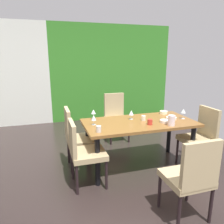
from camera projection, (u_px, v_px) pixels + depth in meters
name	position (u px, v px, depth m)	size (l,w,h in m)	color
ground_plane	(103.00, 175.00, 3.24)	(5.43, 6.02, 0.02)	#2C2221
back_panel_interior	(3.00, 75.00, 5.18)	(2.13, 0.10, 2.52)	silver
garden_window_panel	(112.00, 73.00, 5.97)	(3.30, 0.10, 2.52)	#347D26
dining_table	(139.00, 127.00, 3.32)	(1.67, 0.85, 0.74)	brown
chair_right_near	(201.00, 134.00, 3.37)	(0.44, 0.44, 0.94)	tan
chair_head_far	(116.00, 115.00, 4.50)	(0.44, 0.45, 0.95)	tan
chair_head_near	(191.00, 175.00, 2.21)	(0.44, 0.44, 0.93)	tan
chair_left_far	(76.00, 135.00, 3.32)	(0.45, 0.44, 0.95)	tan
chair_left_near	(83.00, 150.00, 2.84)	(0.45, 0.44, 0.90)	tan
wine_glass_right	(93.00, 112.00, 3.38)	(0.07, 0.07, 0.16)	silver
wine_glass_near_window	(131.00, 113.00, 3.39)	(0.07, 0.07, 0.14)	silver
wine_glass_east	(94.00, 118.00, 3.11)	(0.07, 0.07, 0.14)	silver
wine_glass_north	(183.00, 111.00, 3.42)	(0.07, 0.07, 0.16)	silver
serving_bowl_left	(165.00, 121.00, 3.24)	(0.16, 0.16, 0.04)	silver
serving_bowl_corner	(164.00, 112.00, 3.74)	(0.13, 0.13, 0.05)	#EBECC4
serving_bowl_rear	(171.00, 118.00, 3.41)	(0.16, 0.16, 0.04)	silver
cup_south	(150.00, 122.00, 3.14)	(0.07, 0.07, 0.08)	red
cup_near_shelf	(99.00, 129.00, 2.82)	(0.07, 0.07, 0.09)	silver
cup_west	(143.00, 118.00, 3.34)	(0.07, 0.07, 0.07)	silver
pitcher_front	(171.00, 120.00, 3.09)	(0.11, 0.10, 0.15)	white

